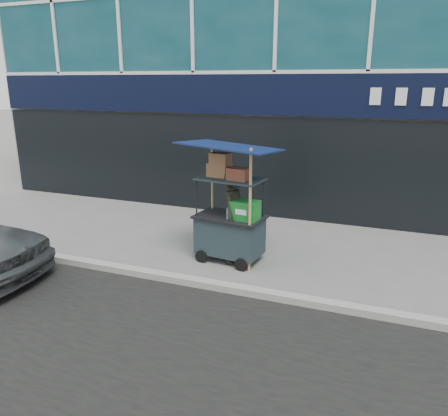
% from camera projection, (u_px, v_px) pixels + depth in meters
% --- Properties ---
extents(ground, '(80.00, 80.00, 0.00)m').
position_uv_depth(ground, '(209.00, 282.00, 7.24)').
color(ground, slate).
rests_on(ground, ground).
extents(curb, '(80.00, 0.18, 0.12)m').
position_uv_depth(curb, '(204.00, 284.00, 7.05)').
color(curb, gray).
rests_on(curb, ground).
extents(vendor_cart, '(1.76, 1.35, 2.21)m').
position_uv_depth(vendor_cart, '(231.00, 220.00, 7.92)').
color(vendor_cart, black).
rests_on(vendor_cart, ground).
extents(vendor_man, '(0.44, 0.63, 1.68)m').
position_uv_depth(vendor_man, '(234.00, 218.00, 7.87)').
color(vendor_man, black).
rests_on(vendor_man, ground).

